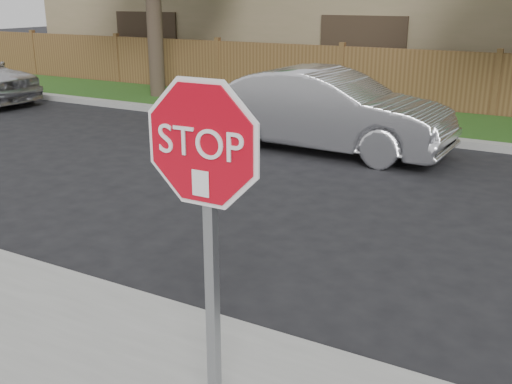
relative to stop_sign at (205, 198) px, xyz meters
The scene contains 6 objects.
ground 2.37m from the stop_sign, 100.01° to the left, with size 90.00×90.00×0.00m, color black.
far_curb 9.79m from the stop_sign, 91.55° to the left, with size 70.00×0.30×0.15m, color gray.
grass_strip 11.42m from the stop_sign, 91.33° to the left, with size 70.00×3.00×0.12m, color #1E4714.
fence 12.92m from the stop_sign, 91.16° to the left, with size 70.00×0.12×1.60m, color brown.
stop_sign is the anchor object (origin of this frame).
sedan_left 8.51m from the stop_sign, 108.12° to the left, with size 1.67×4.79×1.58m, color silver.
Camera 1 is at (2.08, -4.12, 2.92)m, focal length 42.00 mm.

